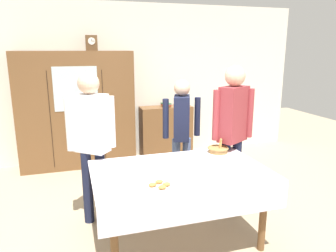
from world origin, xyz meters
name	(u,v)px	position (x,y,z in m)	size (l,w,h in m)	color
ground_plane	(173,229)	(0.00, 0.00, 0.00)	(12.00, 12.00, 0.00)	tan
back_wall	(128,83)	(0.00, 2.65, 1.35)	(6.40, 0.10, 2.70)	silver
dining_table	(181,180)	(0.00, -0.24, 0.67)	(1.71, 1.08, 0.77)	brown
wall_cabinet	(77,110)	(-0.90, 2.35, 0.95)	(1.84, 0.46, 1.90)	brown
mantel_clock	(91,43)	(-0.61, 2.35, 2.02)	(0.18, 0.11, 0.24)	brown
bookshelf_low	(166,132)	(0.64, 2.41, 0.46)	(0.93, 0.35, 0.92)	brown
book_stack	(166,105)	(0.64, 2.41, 0.96)	(0.17, 0.23, 0.07)	#B29333
tea_cup_far_right	(166,171)	(-0.16, -0.26, 0.80)	(0.13, 0.13, 0.06)	white
tea_cup_near_right	(130,185)	(-0.55, -0.48, 0.80)	(0.13, 0.13, 0.06)	white
tea_cup_near_left	(210,161)	(0.36, -0.13, 0.80)	(0.13, 0.13, 0.06)	white
tea_cup_far_left	(202,155)	(0.36, 0.08, 0.80)	(0.13, 0.13, 0.06)	white
bread_basket	(218,149)	(0.60, 0.19, 0.81)	(0.24, 0.24, 0.16)	#9E7542
pastry_plate	(160,186)	(-0.30, -0.55, 0.79)	(0.28, 0.28, 0.05)	white
spoon_back_edge	(151,159)	(-0.20, 0.16, 0.77)	(0.12, 0.02, 0.01)	silver
spoon_mid_left	(238,157)	(0.72, -0.05, 0.77)	(0.12, 0.02, 0.01)	silver
person_by_cabinet	(91,134)	(-0.79, 0.44, 1.03)	(0.52, 0.38, 1.69)	#191E38
person_behind_table_left	(182,126)	(0.39, 0.87, 0.93)	(0.52, 0.41, 1.54)	slate
person_near_right_end	(233,124)	(0.82, 0.28, 1.07)	(0.52, 0.35, 1.74)	#191E38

